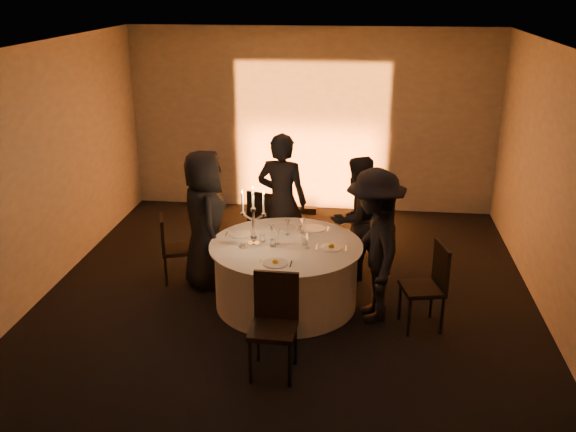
# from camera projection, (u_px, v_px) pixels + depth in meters

# --- Properties ---
(floor) EXTENTS (7.00, 7.00, 0.00)m
(floor) POSITION_uv_depth(u_px,v_px,m) (286.00, 303.00, 7.76)
(floor) COLOR black
(floor) RESTS_ON ground
(ceiling) EXTENTS (7.00, 7.00, 0.00)m
(ceiling) POSITION_uv_depth(u_px,v_px,m) (286.00, 48.00, 6.71)
(ceiling) COLOR silver
(ceiling) RESTS_ON wall_back
(wall_back) EXTENTS (7.00, 0.00, 7.00)m
(wall_back) POSITION_uv_depth(u_px,v_px,m) (312.00, 121.00, 10.49)
(wall_back) COLOR #9F9B94
(wall_back) RESTS_ON floor
(wall_front) EXTENTS (7.00, 0.00, 7.00)m
(wall_front) POSITION_uv_depth(u_px,v_px,m) (218.00, 354.00, 3.98)
(wall_front) COLOR #9F9B94
(wall_front) RESTS_ON floor
(wall_left) EXTENTS (0.00, 7.00, 7.00)m
(wall_left) POSITION_uv_depth(u_px,v_px,m) (34.00, 176.00, 7.57)
(wall_left) COLOR #9F9B94
(wall_left) RESTS_ON floor
(wall_right) EXTENTS (0.00, 7.00, 7.00)m
(wall_right) POSITION_uv_depth(u_px,v_px,m) (562.00, 195.00, 6.90)
(wall_right) COLOR #9F9B94
(wall_right) RESTS_ON floor
(uplighter_fixture) EXTENTS (0.25, 0.12, 0.10)m
(uplighter_fixture) POSITION_uv_depth(u_px,v_px,m) (309.00, 210.00, 10.72)
(uplighter_fixture) COLOR black
(uplighter_fixture) RESTS_ON floor
(banquet_table) EXTENTS (1.80, 1.80, 0.77)m
(banquet_table) POSITION_uv_depth(u_px,v_px,m) (286.00, 274.00, 7.62)
(banquet_table) COLOR black
(banquet_table) RESTS_ON floor
(chair_left) EXTENTS (0.49, 0.49, 0.88)m
(chair_left) POSITION_uv_depth(u_px,v_px,m) (171.00, 245.00, 8.19)
(chair_left) COLOR black
(chair_left) RESTS_ON floor
(chair_back_left) EXTENTS (0.52, 0.52, 0.96)m
(chair_back_left) POSITION_uv_depth(u_px,v_px,m) (265.00, 219.00, 8.95)
(chair_back_left) COLOR black
(chair_back_left) RESTS_ON floor
(chair_back_right) EXTENTS (0.55, 0.55, 0.90)m
(chair_back_right) POSITION_uv_depth(u_px,v_px,m) (377.00, 226.00, 8.79)
(chair_back_right) COLOR black
(chair_back_right) RESTS_ON floor
(chair_right) EXTENTS (0.52, 0.52, 0.99)m
(chair_right) POSITION_uv_depth(u_px,v_px,m) (430.00, 281.00, 7.05)
(chair_right) COLOR black
(chair_right) RESTS_ON floor
(chair_front) EXTENTS (0.46, 0.46, 1.02)m
(chair_front) POSITION_uv_depth(u_px,v_px,m) (274.00, 318.00, 6.26)
(chair_front) COLOR black
(chair_front) RESTS_ON floor
(guest_left) EXTENTS (0.83, 1.00, 1.76)m
(guest_left) POSITION_uv_depth(u_px,v_px,m) (205.00, 219.00, 7.95)
(guest_left) COLOR black
(guest_left) RESTS_ON floor
(guest_back_left) EXTENTS (0.74, 0.55, 1.85)m
(guest_back_left) POSITION_uv_depth(u_px,v_px,m) (282.00, 201.00, 8.46)
(guest_back_left) COLOR black
(guest_back_left) RESTS_ON floor
(guest_back_right) EXTENTS (1.00, 0.99, 1.62)m
(guest_back_right) POSITION_uv_depth(u_px,v_px,m) (357.00, 218.00, 8.19)
(guest_back_right) COLOR black
(guest_back_right) RESTS_ON floor
(guest_right) EXTENTS (0.88, 1.26, 1.78)m
(guest_right) POSITION_uv_depth(u_px,v_px,m) (374.00, 246.00, 7.14)
(guest_right) COLOR black
(guest_right) RESTS_ON floor
(plate_left) EXTENTS (0.36, 0.27, 0.01)m
(plate_left) POSITION_uv_depth(u_px,v_px,m) (241.00, 234.00, 7.77)
(plate_left) COLOR white
(plate_left) RESTS_ON banquet_table
(plate_back_left) EXTENTS (0.36, 0.27, 0.01)m
(plate_back_left) POSITION_uv_depth(u_px,v_px,m) (285.00, 227.00, 7.98)
(plate_back_left) COLOR white
(plate_back_left) RESTS_ON banquet_table
(plate_back_right) EXTENTS (0.35, 0.28, 0.01)m
(plate_back_right) POSITION_uv_depth(u_px,v_px,m) (314.00, 228.00, 7.94)
(plate_back_right) COLOR white
(plate_back_right) RESTS_ON banquet_table
(plate_right) EXTENTS (0.36, 0.25, 0.08)m
(plate_right) POSITION_uv_depth(u_px,v_px,m) (331.00, 247.00, 7.38)
(plate_right) COLOR white
(plate_right) RESTS_ON banquet_table
(plate_front) EXTENTS (0.36, 0.27, 0.08)m
(plate_front) POSITION_uv_depth(u_px,v_px,m) (275.00, 262.00, 6.97)
(plate_front) COLOR white
(plate_front) RESTS_ON banquet_table
(coffee_cup) EXTENTS (0.11, 0.11, 0.07)m
(coffee_cup) POSITION_uv_depth(u_px,v_px,m) (243.00, 245.00, 7.40)
(coffee_cup) COLOR white
(coffee_cup) RESTS_ON banquet_table
(candelabra) EXTENTS (0.30, 0.15, 0.72)m
(candelabra) POSITION_uv_depth(u_px,v_px,m) (254.00, 224.00, 7.40)
(candelabra) COLOR silver
(candelabra) RESTS_ON banquet_table
(wine_glass_a) EXTENTS (0.07, 0.07, 0.19)m
(wine_glass_a) POSITION_uv_depth(u_px,v_px,m) (308.00, 237.00, 7.33)
(wine_glass_a) COLOR white
(wine_glass_a) RESTS_ON banquet_table
(wine_glass_b) EXTENTS (0.07, 0.07, 0.19)m
(wine_glass_b) POSITION_uv_depth(u_px,v_px,m) (303.00, 222.00, 7.78)
(wine_glass_b) COLOR white
(wine_glass_b) RESTS_ON banquet_table
(wine_glass_c) EXTENTS (0.07, 0.07, 0.19)m
(wine_glass_c) POSITION_uv_depth(u_px,v_px,m) (287.00, 224.00, 7.73)
(wine_glass_c) COLOR white
(wine_glass_c) RESTS_ON banquet_table
(wine_glass_d) EXTENTS (0.07, 0.07, 0.19)m
(wine_glass_d) POSITION_uv_depth(u_px,v_px,m) (272.00, 229.00, 7.57)
(wine_glass_d) COLOR white
(wine_glass_d) RESTS_ON banquet_table
(wine_glass_e) EXTENTS (0.07, 0.07, 0.19)m
(wine_glass_e) POSITION_uv_depth(u_px,v_px,m) (278.00, 233.00, 7.46)
(wine_glass_e) COLOR white
(wine_glass_e) RESTS_ON banquet_table
(tumbler_a) EXTENTS (0.07, 0.07, 0.09)m
(tumbler_a) POSITION_uv_depth(u_px,v_px,m) (273.00, 243.00, 7.41)
(tumbler_a) COLOR white
(tumbler_a) RESTS_ON banquet_table
(tumbler_b) EXTENTS (0.07, 0.07, 0.09)m
(tumbler_b) POSITION_uv_depth(u_px,v_px,m) (305.00, 241.00, 7.46)
(tumbler_b) COLOR white
(tumbler_b) RESTS_ON banquet_table
(tumbler_c) EXTENTS (0.07, 0.07, 0.09)m
(tumbler_c) POSITION_uv_depth(u_px,v_px,m) (262.00, 238.00, 7.55)
(tumbler_c) COLOR white
(tumbler_c) RESTS_ON banquet_table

